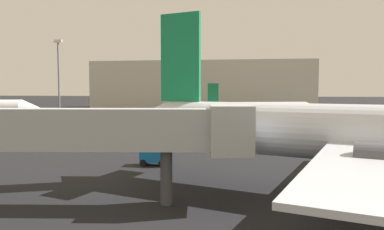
{
  "coord_description": "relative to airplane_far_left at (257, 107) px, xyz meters",
  "views": [
    {
      "loc": [
        2.94,
        -9.31,
        6.81
      ],
      "look_at": [
        -5.53,
        47.23,
        2.7
      ],
      "focal_mm": 35.22,
      "sensor_mm": 36.0,
      "label": 1
    }
  ],
  "objects": [
    {
      "name": "terminal_building",
      "position": [
        -16.56,
        38.37,
        5.05
      ],
      "size": [
        68.6,
        24.09,
        15.15
      ],
      "primitive_type": "cube",
      "color": "beige",
      "rests_on": "ground_plane"
    },
    {
      "name": "jet_bridge",
      "position": [
        -10.9,
        -64.27,
        1.81
      ],
      "size": [
        20.59,
        4.84,
        5.82
      ],
      "rotation": [
        0.0,
        0.0,
        0.13
      ],
      "color": "#B2B7BC",
      "rests_on": "ground_plane"
    },
    {
      "name": "light_mast_left",
      "position": [
        -55.48,
        16.04,
        9.0
      ],
      "size": [
        2.4,
        0.5,
        20.49
      ],
      "color": "slate",
      "rests_on": "ground_plane"
    },
    {
      "name": "baggage_cart",
      "position": [
        -10.06,
        -52.91,
        -1.76
      ],
      "size": [
        2.46,
        1.49,
        1.3
      ],
      "rotation": [
        0.0,
        0.0,
        6.23
      ],
      "color": "#1972BF",
      "rests_on": "ground_plane"
    },
    {
      "name": "airplane_far_left",
      "position": [
        0.0,
        0.0,
        0.0
      ],
      "size": [
        26.86,
        20.59,
        7.85
      ],
      "rotation": [
        0.0,
        0.0,
        0.27
      ],
      "color": "silver",
      "rests_on": "ground_plane"
    }
  ]
}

